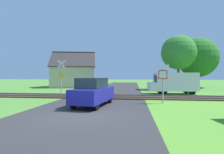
% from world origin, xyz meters
% --- Properties ---
extents(ground_plane, '(160.00, 160.00, 0.00)m').
position_xyz_m(ground_plane, '(0.00, 0.00, 0.00)').
color(ground_plane, '#4C8433').
extents(road_asphalt, '(6.79, 80.00, 0.01)m').
position_xyz_m(road_asphalt, '(0.00, 2.00, 0.00)').
color(road_asphalt, '#2D2D30').
rests_on(road_asphalt, ground).
extents(rail_track, '(60.00, 2.60, 0.22)m').
position_xyz_m(rail_track, '(0.00, 7.13, 0.06)').
color(rail_track, '#422D1E').
rests_on(rail_track, ground).
extents(stop_sign_near, '(0.87, 0.21, 2.71)m').
position_xyz_m(stop_sign_near, '(4.52, 4.28, 1.65)').
color(stop_sign_near, '#9E9EA5').
rests_on(stop_sign_near, ground).
extents(crossing_sign_far, '(0.88, 0.13, 3.52)m').
position_xyz_m(crossing_sign_far, '(-4.74, 8.72, 2.01)').
color(crossing_sign_far, '#9E9EA5').
rests_on(crossing_sign_far, ground).
extents(house, '(8.52, 8.14, 6.09)m').
position_xyz_m(house, '(-7.67, 20.82, 1.92)').
color(house, '#C6B293').
rests_on(house, ground).
extents(tree_far, '(6.49, 6.49, 8.18)m').
position_xyz_m(tree_far, '(13.01, 22.30, 4.93)').
color(tree_far, '#513823').
rests_on(tree_far, ground).
extents(tree_right, '(4.76, 4.76, 7.57)m').
position_xyz_m(tree_right, '(8.70, 17.12, 5.17)').
color(tree_right, '#513823').
rests_on(tree_right, ground).
extents(mail_truck, '(5.07, 2.35, 2.24)m').
position_xyz_m(mail_truck, '(6.71, 10.95, 1.24)').
color(mail_truck, white).
rests_on(mail_truck, ground).
extents(parked_car, '(2.22, 4.20, 1.78)m').
position_xyz_m(parked_car, '(-0.04, 2.78, 0.89)').
color(parked_car, navy).
rests_on(parked_car, ground).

